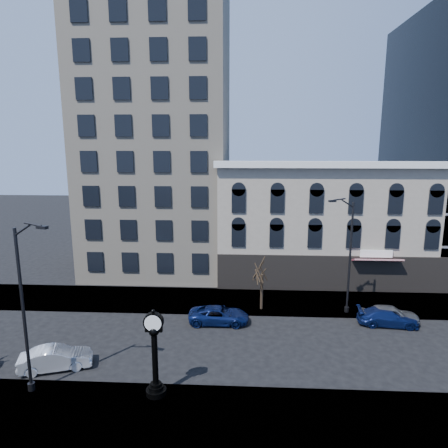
{
  "coord_description": "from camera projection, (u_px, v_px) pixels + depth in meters",
  "views": [
    {
      "loc": [
        3.59,
        -26.06,
        14.15
      ],
      "look_at": [
        2.0,
        4.0,
        8.0
      ],
      "focal_mm": 32.0,
      "sensor_mm": 36.0,
      "label": 1
    }
  ],
  "objects": [
    {
      "name": "ground",
      "position": [
        193.0,
        344.0,
        28.52
      ],
      "size": [
        160.0,
        160.0,
        0.0
      ],
      "primitive_type": "plane",
      "color": "black",
      "rests_on": "ground"
    },
    {
      "name": "car_far_c",
      "position": [
        390.0,
        315.0,
        31.69
      ],
      "size": [
        4.43,
        1.88,
        1.49
      ],
      "primitive_type": "imported",
      "rotation": [
        0.0,
        0.0,
        1.54
      ],
      "color": "#595B60",
      "rests_on": "ground"
    },
    {
      "name": "sidewalk_near",
      "position": [
        173.0,
        420.0,
        20.68
      ],
      "size": [
        160.0,
        6.0,
        0.12
      ],
      "primitive_type": "cube",
      "color": "gray",
      "rests_on": "ground"
    },
    {
      "name": "street_lamp_far",
      "position": [
        344.0,
        226.0,
        32.04
      ],
      "size": [
        2.48,
        1.05,
        9.91
      ],
      "rotation": [
        0.0,
        0.0,
        3.46
      ],
      "color": "black",
      "rests_on": "sidewalk_far"
    },
    {
      "name": "cream_tower",
      "position": [
        157.0,
        94.0,
        43.44
      ],
      "size": [
        15.9,
        15.4,
        42.5
      ],
      "color": "#BDAF98",
      "rests_on": "ground"
    },
    {
      "name": "car_near_b",
      "position": [
        56.0,
        358.0,
        25.31
      ],
      "size": [
        4.66,
        2.86,
        1.45
      ],
      "primitive_type": "imported",
      "rotation": [
        0.0,
        0.0,
        1.9
      ],
      "color": "silver",
      "rests_on": "ground"
    },
    {
      "name": "street_lamp_near",
      "position": [
        29.0,
        264.0,
        21.28
      ],
      "size": [
        2.56,
        1.04,
        10.16
      ],
      "rotation": [
        0.0,
        0.0,
        -0.3
      ],
      "color": "black",
      "rests_on": "sidewalk_near"
    },
    {
      "name": "bare_tree_far",
      "position": [
        262.0,
        267.0,
        33.62
      ],
      "size": [
        2.88,
        2.88,
        4.94
      ],
      "color": "#312518",
      "rests_on": "sidewalk_far"
    },
    {
      "name": "street_clock",
      "position": [
        155.0,
        357.0,
        22.23
      ],
      "size": [
        1.17,
        1.17,
        5.15
      ],
      "rotation": [
        0.0,
        0.0,
        0.03
      ],
      "color": "black",
      "rests_on": "sidewalk_near"
    },
    {
      "name": "car_far_a",
      "position": [
        219.0,
        315.0,
        31.77
      ],
      "size": [
        4.8,
        2.23,
        1.33
      ],
      "primitive_type": "imported",
      "rotation": [
        0.0,
        0.0,
        1.58
      ],
      "color": "#0C194C",
      "rests_on": "ground"
    },
    {
      "name": "victorian_row",
      "position": [
        324.0,
        221.0,
        42.24
      ],
      "size": [
        22.6,
        11.19,
        12.5
      ],
      "color": "#9F9483",
      "rests_on": "ground"
    },
    {
      "name": "sidewalk_far",
      "position": [
        204.0,
        300.0,
        36.33
      ],
      "size": [
        160.0,
        6.0,
        0.12
      ],
      "primitive_type": "cube",
      "color": "gray",
      "rests_on": "ground"
    },
    {
      "name": "car_far_b",
      "position": [
        388.0,
        317.0,
        31.42
      ],
      "size": [
        4.78,
        2.27,
        1.34
      ],
      "primitive_type": "imported",
      "rotation": [
        0.0,
        0.0,
        1.49
      ],
      "color": "#0C194C",
      "rests_on": "ground"
    }
  ]
}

